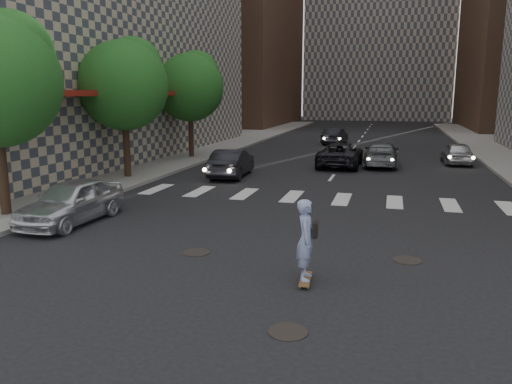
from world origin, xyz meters
TOP-DOWN VIEW (x-y plane):
  - ground at (0.00, 0.00)m, footprint 160.00×160.00m
  - sidewalk_left at (-14.50, 20.00)m, footprint 13.00×80.00m
  - tree_b at (-9.45, 11.14)m, footprint 4.20×4.20m
  - tree_c at (-9.45, 19.14)m, footprint 4.20×4.20m
  - manhole_a at (1.20, -2.50)m, footprint 0.70×0.70m
  - manhole_b at (-2.00, 1.20)m, footprint 0.70×0.70m
  - manhole_c at (3.30, 2.00)m, footprint 0.70×0.70m
  - skateboarder at (1.10, -0.13)m, footprint 0.49×0.96m
  - silver_sedan at (-7.00, 3.05)m, footprint 1.77×4.18m
  - traffic_car_a at (-4.85, 13.00)m, footprint 1.75×4.28m
  - traffic_car_b at (2.24, 18.82)m, footprint 1.94×4.76m
  - traffic_car_c at (-0.00, 18.00)m, footprint 2.32×4.94m
  - traffic_car_d at (6.50, 20.89)m, footprint 1.66×3.86m
  - traffic_car_e at (-1.74, 30.74)m, footprint 1.87×4.06m

SIDE VIEW (x-z plane):
  - ground at x=0.00m, z-range 0.00..0.00m
  - manhole_a at x=1.20m, z-range 0.00..0.02m
  - manhole_b at x=-2.00m, z-range 0.00..0.02m
  - manhole_c at x=3.30m, z-range 0.00..0.02m
  - sidewalk_left at x=-14.50m, z-range 0.00..0.15m
  - traffic_car_e at x=-1.74m, z-range 0.00..1.29m
  - traffic_car_d at x=6.50m, z-range 0.00..1.30m
  - traffic_car_c at x=0.00m, z-range 0.00..1.37m
  - traffic_car_a at x=-4.85m, z-range 0.00..1.38m
  - traffic_car_b at x=2.24m, z-range 0.00..1.38m
  - silver_sedan at x=-7.00m, z-range 0.00..1.41m
  - skateboarder at x=1.10m, z-range 0.05..1.92m
  - tree_b at x=-9.45m, z-range 1.35..7.95m
  - tree_c at x=-9.45m, z-range 1.35..7.95m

